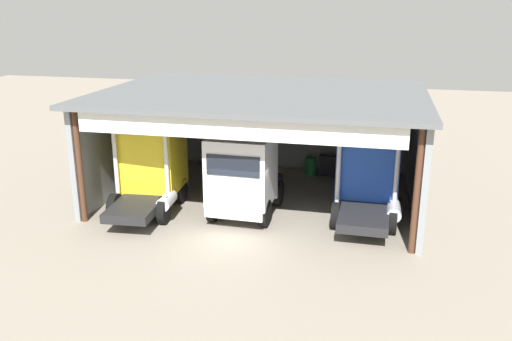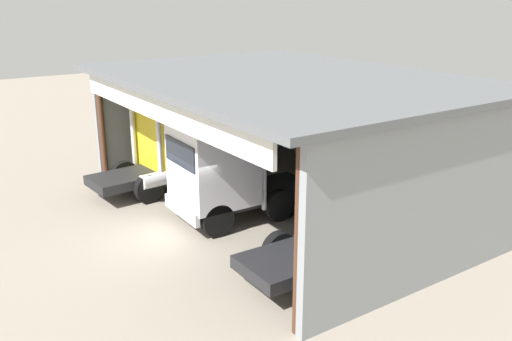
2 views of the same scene
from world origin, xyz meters
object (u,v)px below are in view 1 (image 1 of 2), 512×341
object	(u,v)px
truck_blue_right_bay	(368,175)
oil_drum	(311,166)
truck_white_center_right_bay	(243,174)
tool_cart	(328,165)
truck_yellow_center_bay	(151,165)

from	to	relation	value
truck_blue_right_bay	oil_drum	xyz separation A→B (m)	(-3.00, 5.09, -1.35)
truck_white_center_right_bay	truck_blue_right_bay	world-z (taller)	truck_blue_right_bay
oil_drum	tool_cart	size ratio (longest dim) A/B	0.93
truck_blue_right_bay	oil_drum	size ratio (longest dim) A/B	5.25
oil_drum	tool_cart	distance (m)	0.90
truck_yellow_center_bay	truck_blue_right_bay	distance (m)	9.19
truck_blue_right_bay	oil_drum	world-z (taller)	truck_blue_right_bay
truck_yellow_center_bay	truck_white_center_right_bay	world-z (taller)	truck_yellow_center_bay
truck_yellow_center_bay	oil_drum	distance (m)	8.82
oil_drum	truck_blue_right_bay	bearing A→B (deg)	-59.52
truck_white_center_right_bay	truck_yellow_center_bay	bearing A→B (deg)	-0.56
truck_white_center_right_bay	oil_drum	size ratio (longest dim) A/B	5.52
truck_yellow_center_bay	truck_white_center_right_bay	bearing A→B (deg)	-6.49
tool_cart	truck_yellow_center_bay	bearing A→B (deg)	-137.39
truck_yellow_center_bay	tool_cart	size ratio (longest dim) A/B	5.24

